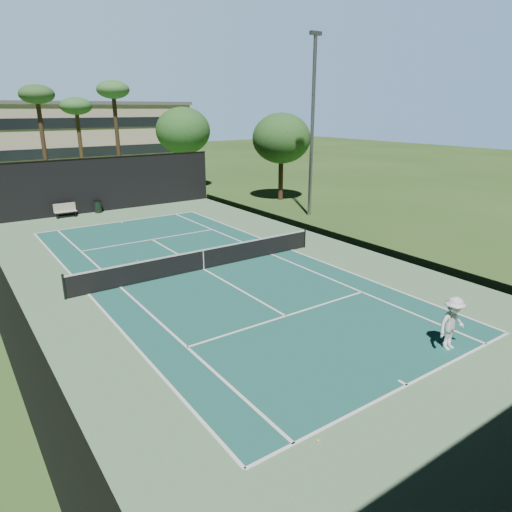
{
  "coord_description": "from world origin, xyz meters",
  "views": [
    {
      "loc": [
        -9.83,
        -18.54,
        7.44
      ],
      "look_at": [
        1.0,
        -3.0,
        1.3
      ],
      "focal_mm": 32.0,
      "sensor_mm": 36.0,
      "label": 1
    }
  ],
  "objects": [
    {
      "name": "palm_a",
      "position": [
        -2.0,
        24.0,
        8.19
      ],
      "size": [
        2.8,
        2.8,
        9.32
      ],
      "color": "#432E1C",
      "rests_on": "ground"
    },
    {
      "name": "court_lines",
      "position": [
        0.0,
        0.0,
        0.02
      ],
      "size": [
        11.07,
        23.87,
        0.01
      ],
      "color": "white",
      "rests_on": "ground"
    },
    {
      "name": "light_pole",
      "position": [
        12.0,
        6.0,
        6.46
      ],
      "size": [
        0.9,
        0.25,
        12.22
      ],
      "color": "gray",
      "rests_on": "ground"
    },
    {
      "name": "trash_bin",
      "position": [
        -0.38,
        15.65,
        0.48
      ],
      "size": [
        0.56,
        0.56,
        0.95
      ],
      "color": "black",
      "rests_on": "ground"
    },
    {
      "name": "apron_slab",
      "position": [
        0.0,
        0.0,
        0.01
      ],
      "size": [
        18.0,
        32.0,
        0.01
      ],
      "primitive_type": "cube",
      "color": "#5F875F",
      "rests_on": "ground"
    },
    {
      "name": "decid_tree_b",
      "position": [
        14.0,
        12.0,
        5.08
      ],
      "size": [
        4.8,
        4.8,
        7.14
      ],
      "color": "#4B2E20",
      "rests_on": "ground"
    },
    {
      "name": "fence",
      "position": [
        0.0,
        0.06,
        2.01
      ],
      "size": [
        18.04,
        32.05,
        4.03
      ],
      "color": "black",
      "rests_on": "ground"
    },
    {
      "name": "campus_building",
      "position": [
        0.0,
        45.98,
        4.21
      ],
      "size": [
        40.5,
        12.5,
        8.3
      ],
      "color": "beige",
      "rests_on": "ground"
    },
    {
      "name": "tennis_ball_a",
      "position": [
        -3.61,
        -12.15,
        0.04
      ],
      "size": [
        0.08,
        0.08,
        0.08
      ],
      "primitive_type": "sphere",
      "color": "#D4F437",
      "rests_on": "ground"
    },
    {
      "name": "park_bench",
      "position": [
        -2.76,
        15.43,
        0.55
      ],
      "size": [
        1.5,
        0.45,
        1.02
      ],
      "color": "#C0B69F",
      "rests_on": "ground"
    },
    {
      "name": "tennis_net",
      "position": [
        0.0,
        0.0,
        0.56
      ],
      "size": [
        12.9,
        0.1,
        1.1
      ],
      "color": "black",
      "rests_on": "ground"
    },
    {
      "name": "tennis_ball_d",
      "position": [
        -2.18,
        3.04,
        0.03
      ],
      "size": [
        0.07,
        0.07,
        0.07
      ],
      "primitive_type": "sphere",
      "color": "#CEEF36",
      "rests_on": "ground"
    },
    {
      "name": "ground",
      "position": [
        0.0,
        0.0,
        0.0
      ],
      "size": [
        160.0,
        160.0,
        0.0
      ],
      "primitive_type": "plane",
      "color": "#2E521F",
      "rests_on": "ground"
    },
    {
      "name": "palm_c",
      "position": [
        4.0,
        23.0,
        8.6
      ],
      "size": [
        2.8,
        2.8,
        9.77
      ],
      "color": "#3F2C1B",
      "rests_on": "ground"
    },
    {
      "name": "tennis_ball_b",
      "position": [
        -2.64,
        2.09,
        0.03
      ],
      "size": [
        0.06,
        0.06,
        0.06
      ],
      "primitive_type": "sphere",
      "color": "#D7EF36",
      "rests_on": "ground"
    },
    {
      "name": "palm_b",
      "position": [
        1.5,
        26.0,
        7.36
      ],
      "size": [
        2.8,
        2.8,
        8.42
      ],
      "color": "#48351F",
      "rests_on": "ground"
    },
    {
      "name": "player",
      "position": [
        2.86,
        -11.31,
        0.9
      ],
      "size": [
        1.18,
        0.7,
        1.8
      ],
      "primitive_type": "imported",
      "rotation": [
        0.0,
        0.0,
        -0.02
      ],
      "color": "white",
      "rests_on": "ground"
    },
    {
      "name": "decid_tree_a",
      "position": [
        10.0,
        22.0,
        5.42
      ],
      "size": [
        5.12,
        5.12,
        7.62
      ],
      "color": "#4F3722",
      "rests_on": "ground"
    },
    {
      "name": "tennis_ball_c",
      "position": [
        3.15,
        2.15,
        0.04
      ],
      "size": [
        0.07,
        0.07,
        0.07
      ],
      "primitive_type": "sphere",
      "color": "#D9E834",
      "rests_on": "ground"
    },
    {
      "name": "court_surface",
      "position": [
        0.0,
        0.0,
        0.01
      ],
      "size": [
        10.97,
        23.77,
        0.01
      ],
      "primitive_type": "cube",
      "color": "#1B5950",
      "rests_on": "ground"
    }
  ]
}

